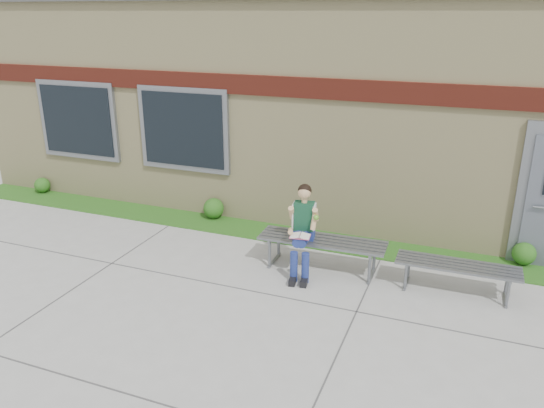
% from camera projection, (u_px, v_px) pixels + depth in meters
% --- Properties ---
extents(ground, '(80.00, 80.00, 0.00)m').
position_uv_depth(ground, '(274.00, 316.00, 7.05)').
color(ground, '#9E9E99').
rests_on(ground, ground).
extents(grass_strip, '(16.00, 0.80, 0.02)m').
position_uv_depth(grass_strip, '(327.00, 241.00, 9.33)').
color(grass_strip, '#1B5015').
rests_on(grass_strip, ground).
extents(school_building, '(16.20, 6.22, 4.20)m').
position_uv_depth(school_building, '(373.00, 95.00, 11.57)').
color(school_building, beige).
rests_on(school_building, ground).
extents(bench_left, '(1.98, 0.61, 0.51)m').
position_uv_depth(bench_left, '(322.00, 246.00, 8.21)').
color(bench_left, slate).
rests_on(bench_left, ground).
extents(bench_right, '(1.71, 0.49, 0.44)m').
position_uv_depth(bench_right, '(457.00, 271.00, 7.54)').
color(bench_right, slate).
rests_on(bench_right, ground).
extents(girl, '(0.51, 0.82, 1.39)m').
position_uv_depth(girl, '(303.00, 228.00, 8.00)').
color(girl, navy).
rests_on(girl, ground).
extents(shrub_west, '(0.33, 0.33, 0.33)m').
position_uv_depth(shrub_west, '(42.00, 185.00, 11.76)').
color(shrub_west, '#1B5015').
rests_on(shrub_west, grass_strip).
extents(shrub_mid, '(0.40, 0.40, 0.40)m').
position_uv_depth(shrub_mid, '(214.00, 208.00, 10.29)').
color(shrub_mid, '#1B5015').
rests_on(shrub_mid, grass_strip).
extents(shrub_east, '(0.37, 0.37, 0.37)m').
position_uv_depth(shrub_east, '(524.00, 254.00, 8.40)').
color(shrub_east, '#1B5015').
rests_on(shrub_east, grass_strip).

